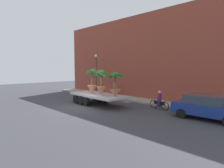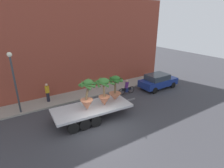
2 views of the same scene
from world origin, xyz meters
TOP-DOWN VIEW (x-y plane):
  - ground_plane at (0.00, 0.00)m, footprint 60.00×60.00m
  - sidewalk at (0.00, 6.10)m, footprint 24.00×2.20m
  - building_facade at (0.00, 7.80)m, footprint 24.00×1.20m
  - flatbed_trailer at (-0.15, 1.66)m, footprint 6.92×2.75m
  - potted_palm_rear at (0.96, 1.34)m, footprint 1.59×1.68m
  - potted_palm_middle at (-0.34, 1.41)m, footprint 1.46×1.44m
  - potted_palm_front at (2.22, 1.73)m, footprint 1.42×1.40m
  - cyclist at (5.05, 3.98)m, footprint 1.84×0.38m
  - parked_car at (8.88, 3.48)m, footprint 4.29×2.02m
  - pedestrian_near_gate at (-2.10, 6.13)m, footprint 0.36×0.36m
  - street_lamp at (-4.48, 5.30)m, footprint 0.36×0.36m

SIDE VIEW (x-z plane):
  - ground_plane at x=0.00m, z-range 0.00..0.00m
  - sidewalk at x=0.00m, z-range 0.00..0.15m
  - cyclist at x=5.05m, z-range -0.10..1.44m
  - flatbed_trailer at x=-0.15m, z-range 0.28..1.26m
  - parked_car at x=8.88m, z-range 0.04..1.62m
  - pedestrian_near_gate at x=-2.10m, z-range 0.19..1.90m
  - potted_palm_front at x=2.22m, z-range 0.92..2.97m
  - potted_palm_middle at x=-0.34m, z-range 0.92..3.22m
  - potted_palm_rear at x=0.96m, z-range 1.02..3.22m
  - street_lamp at x=-4.48m, z-range 0.82..5.65m
  - building_facade at x=0.00m, z-range 0.00..9.09m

